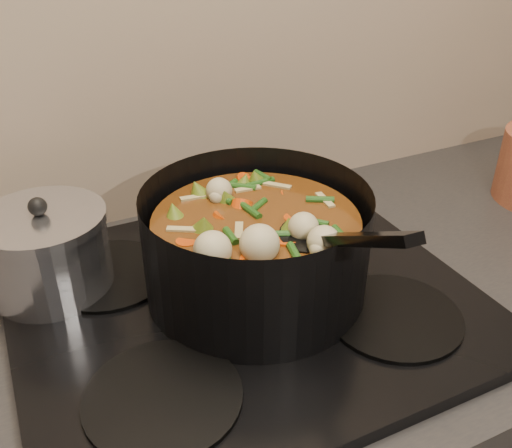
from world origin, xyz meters
name	(u,v)px	position (x,y,z in m)	size (l,w,h in m)	color
stovetop	(244,301)	(0.00, 1.93, 0.92)	(0.62, 0.54, 0.03)	black
stockpot	(256,247)	(0.02, 1.94, 1.00)	(0.37, 0.45, 0.23)	black
saucepan	(47,251)	(-0.24, 2.07, 0.99)	(0.17, 0.17, 0.14)	silver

